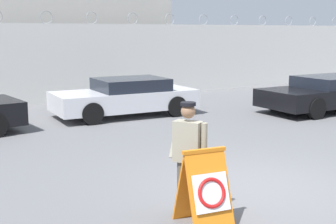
{
  "coord_description": "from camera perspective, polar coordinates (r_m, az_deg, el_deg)",
  "views": [
    {
      "loc": [
        -5.46,
        -5.71,
        2.66
      ],
      "look_at": [
        -0.74,
        1.76,
        1.12
      ],
      "focal_mm": 50.0,
      "sensor_mm": 36.0,
      "label": 1
    }
  ],
  "objects": [
    {
      "name": "barricade_sign",
      "position": [
        6.46,
        4.56,
        -9.31
      ],
      "size": [
        0.71,
        0.84,
        1.1
      ],
      "rotation": [
        0.0,
        0.0,
        -0.15
      ],
      "color": "orange",
      "rests_on": "ground_plane"
    },
    {
      "name": "building_block",
      "position": [
        23.04,
        -12.56,
        11.25
      ],
      "size": [
        7.86,
        6.46,
        6.6
      ],
      "color": "beige",
      "rests_on": "ground_plane"
    },
    {
      "name": "perimeter_wall",
      "position": [
        17.76,
        -14.38,
        5.73
      ],
      "size": [
        36.0,
        0.3,
        3.38
      ],
      "color": "silver",
      "rests_on": "ground_plane"
    },
    {
      "name": "ground_plane",
      "position": [
        8.34,
        10.95,
        -8.93
      ],
      "size": [
        90.0,
        90.0,
        0.0
      ],
      "primitive_type": "plane",
      "color": "slate"
    },
    {
      "name": "security_guard",
      "position": [
        6.83,
        2.45,
        -5.0
      ],
      "size": [
        0.4,
        0.65,
        1.66
      ],
      "rotation": [
        0.0,
        0.0,
        2.11
      ],
      "color": "#514C42",
      "rests_on": "ground_plane"
    },
    {
      "name": "parked_car_rear_sedan",
      "position": [
        14.82,
        -5.17,
        1.87
      ],
      "size": [
        4.57,
        2.24,
        1.18
      ],
      "rotation": [
        0.0,
        0.0,
        3.07
      ],
      "color": "black",
      "rests_on": "ground_plane"
    },
    {
      "name": "parked_car_far_side",
      "position": [
        16.57,
        18.93,
        2.2
      ],
      "size": [
        4.84,
        2.18,
        1.16
      ],
      "rotation": [
        0.0,
        0.0,
        3.1
      ],
      "color": "black",
      "rests_on": "ground_plane"
    }
  ]
}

